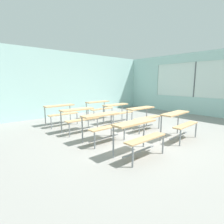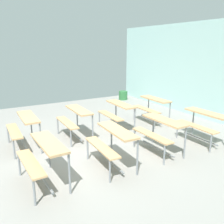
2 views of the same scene
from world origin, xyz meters
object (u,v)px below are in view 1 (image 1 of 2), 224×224
desk_bench_r3c0 (61,110)px  desk_bench_r3c1 (99,106)px  desk_bench_r0c1 (179,119)px  desk_bench_r1c1 (143,113)px  desk_bench_r2c0 (79,115)px  desk_bench_r0c0 (138,131)px  desk_bench_r2c1 (118,109)px  desk_bench_r1c0 (103,121)px

desk_bench_r3c0 → desk_bench_r3c1: same height
desk_bench_r0c1 → desk_bench_r1c1: bearing=86.2°
desk_bench_r1c1 → desk_bench_r2c0: (-1.76, 1.18, 0.00)m
desk_bench_r0c1 → desk_bench_r3c1: bearing=86.8°
desk_bench_r2c0 → desk_bench_r3c1: 2.21m
desk_bench_r0c0 → desk_bench_r1c1: same height
desk_bench_r2c1 → desk_bench_r3c0: bearing=144.5°
desk_bench_r1c0 → desk_bench_r3c1: 3.09m
desk_bench_r1c0 → desk_bench_r1c1: same height
desk_bench_r0c0 → desk_bench_r1c0: bearing=90.5°
desk_bench_r3c0 → desk_bench_r2c1: bearing=-33.8°
desk_bench_r0c1 → desk_bench_r3c1: size_ratio=1.02×
desk_bench_r0c0 → desk_bench_r2c0: bearing=90.8°
desk_bench_r0c0 → desk_bench_r2c1: (1.72, 2.48, 0.00)m
desk_bench_r1c1 → desk_bench_r0c0: bearing=-141.6°
desk_bench_r0c0 → desk_bench_r3c1: same height
desk_bench_r0c0 → desk_bench_r0c1: 1.72m
desk_bench_r2c1 → desk_bench_r3c0: 2.13m
desk_bench_r1c0 → desk_bench_r2c1: size_ratio=1.00×
desk_bench_r0c0 → desk_bench_r1c0: (0.01, 1.22, 0.00)m
desk_bench_r3c0 → desk_bench_r0c0: bearing=-88.5°
desk_bench_r0c1 → desk_bench_r1c0: 2.11m
desk_bench_r2c1 → desk_bench_r0c0: bearing=-125.4°
desk_bench_r0c0 → desk_bench_r3c0: size_ratio=1.00×
desk_bench_r2c0 → desk_bench_r1c1: bearing=-32.4°
desk_bench_r0c1 → desk_bench_r3c0: same height
desk_bench_r2c0 → desk_bench_r3c1: (1.79, 1.29, 0.00)m
desk_bench_r2c0 → desk_bench_r1c0: bearing=-88.4°
desk_bench_r0c1 → desk_bench_r1c1: 1.29m
desk_bench_r2c0 → desk_bench_r3c0: 1.25m
desk_bench_r2c0 → desk_bench_r2c1: same height
desk_bench_r1c1 → desk_bench_r2c1: same height
desk_bench_r1c1 → desk_bench_r2c0: bearing=148.7°
desk_bench_r1c0 → desk_bench_r3c1: size_ratio=1.01×
desk_bench_r0c0 → desk_bench_r2c1: bearing=56.0°
desk_bench_r0c0 → desk_bench_r0c1: size_ratio=0.99×
desk_bench_r1c0 → desk_bench_r1c1: size_ratio=0.98×
desk_bench_r0c1 → desk_bench_r2c0: bearing=122.8°
desk_bench_r0c1 → desk_bench_r1c0: (-1.71, 1.24, 0.00)m
desk_bench_r0c1 → desk_bench_r2c0: (-1.72, 2.46, 0.00)m
desk_bench_r2c0 → desk_bench_r2c1: (1.72, 0.03, 0.00)m
desk_bench_r0c0 → desk_bench_r3c0: 3.70m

